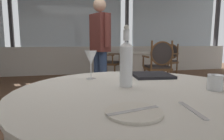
% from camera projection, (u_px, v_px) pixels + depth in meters
% --- Properties ---
extents(ground_plane, '(14.10, 14.10, 0.00)m').
position_uv_depth(ground_plane, '(89.00, 127.00, 2.25)').
color(ground_plane, brown).
extents(window_wall_far, '(10.85, 0.14, 2.92)m').
position_uv_depth(window_wall_far, '(73.00, 36.00, 5.89)').
color(window_wall_far, silver).
rests_on(window_wall_far, ground_plane).
extents(side_plate, '(0.20, 0.20, 0.01)m').
position_uv_depth(side_plate, '(134.00, 112.00, 0.67)').
color(side_plate, silver).
rests_on(side_plate, foreground_table).
extents(butter_knife, '(0.20, 0.06, 0.00)m').
position_uv_depth(butter_knife, '(134.00, 111.00, 0.67)').
color(butter_knife, silver).
rests_on(butter_knife, foreground_table).
extents(dinner_fork, '(0.04, 0.19, 0.00)m').
position_uv_depth(dinner_fork, '(192.00, 110.00, 0.70)').
color(dinner_fork, silver).
rests_on(dinner_fork, foreground_table).
extents(water_bottle, '(0.07, 0.07, 0.34)m').
position_uv_depth(water_bottle, '(126.00, 62.00, 1.07)').
color(water_bottle, white).
rests_on(water_bottle, foreground_table).
extents(wine_glass, '(0.09, 0.09, 0.19)m').
position_uv_depth(wine_glass, '(91.00, 58.00, 1.29)').
color(wine_glass, white).
rests_on(wine_glass, foreground_table).
extents(water_tumbler, '(0.08, 0.08, 0.08)m').
position_uv_depth(water_tumbler, '(215.00, 82.00, 1.00)').
color(water_tumbler, white).
rests_on(water_tumbler, foreground_table).
extents(menu_book, '(0.29, 0.29, 0.02)m').
position_uv_depth(menu_book, '(152.00, 75.00, 1.40)').
color(menu_book, black).
rests_on(menu_book, foreground_table).
extents(background_table_1, '(1.14, 1.14, 0.74)m').
position_uv_depth(background_table_1, '(144.00, 67.00, 4.82)').
color(background_table_1, silver).
rests_on(background_table_1, ground_plane).
extents(dining_chair_1_0, '(0.57, 0.51, 1.02)m').
position_uv_depth(dining_chair_1_0, '(159.00, 62.00, 3.81)').
color(dining_chair_1_0, brown).
rests_on(dining_chair_1_0, ground_plane).
extents(dining_chair_1_1, '(0.61, 0.64, 0.94)m').
position_uv_depth(dining_chair_1_1, '(169.00, 58.00, 5.40)').
color(dining_chair_1_1, brown).
rests_on(dining_chair_1_1, ground_plane).
extents(dining_chair_1_2, '(0.64, 0.66, 0.89)m').
position_uv_depth(dining_chair_1_2, '(108.00, 60.00, 5.17)').
color(dining_chair_1_2, brown).
rests_on(dining_chair_1_2, ground_plane).
extents(diner_person_0, '(0.32, 0.50, 1.69)m').
position_uv_depth(diner_person_0, '(100.00, 43.00, 3.26)').
color(diner_person_0, '#334770').
rests_on(diner_person_0, ground_plane).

